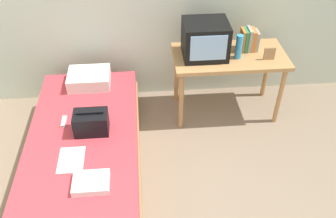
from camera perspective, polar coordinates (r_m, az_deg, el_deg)
The scene contains 12 objects.
bed at distance 3.53m, azimuth -12.59°, elevation -6.31°, with size 1.00×2.00×0.43m.
desk at distance 3.91m, azimuth 9.41°, elevation 7.12°, with size 1.16×0.60×0.73m.
tv at distance 3.73m, azimuth 5.78°, elevation 10.66°, with size 0.44×0.39×0.36m.
water_bottle at distance 3.76m, azimuth 10.89°, elevation 9.43°, with size 0.07×0.07×0.25m, color #3399DB.
book_row at distance 3.93m, azimuth 12.44°, elevation 10.41°, with size 0.17×0.16×0.24m.
picture_frame at distance 3.83m, azimuth 15.41°, elevation 8.26°, with size 0.11×0.02×0.13m, color #9E754C.
pillow at distance 3.94m, azimuth -12.08°, elevation 4.64°, with size 0.43×0.35×0.14m, color silver.
handbag at distance 3.33m, azimuth -11.79°, elevation -2.05°, with size 0.30×0.20×0.22m.
magazine at distance 3.17m, azimuth -14.73°, elevation -7.60°, with size 0.21×0.29×0.01m, color white.
remote_dark at distance 2.94m, azimuth -9.82°, elevation -11.16°, with size 0.04×0.16×0.02m, color black.
remote_silver at distance 3.54m, azimuth -15.78°, elevation -1.85°, with size 0.04×0.14×0.02m, color #B7B7BC.
folded_towel at distance 2.94m, azimuth -11.80°, elevation -11.08°, with size 0.28×0.22×0.06m, color white.
Camera 1 is at (-0.25, -1.66, 2.69)m, focal length 39.45 mm.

